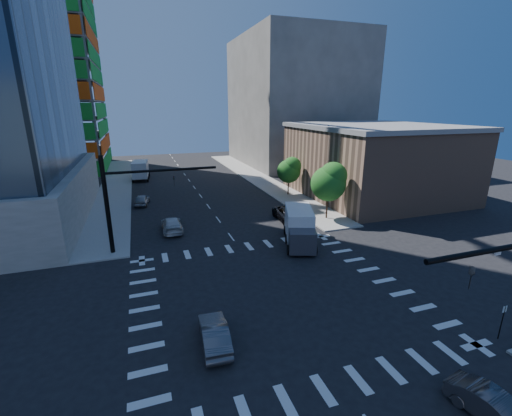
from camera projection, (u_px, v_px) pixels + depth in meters
name	position (u px, v px, depth m)	size (l,w,h in m)	color
ground	(273.00, 294.00, 25.04)	(160.00, 160.00, 0.00)	black
road_markings	(273.00, 294.00, 25.04)	(20.00, 20.00, 0.01)	silver
sidewalk_ne	(256.00, 178.00, 65.14)	(5.00, 60.00, 0.15)	gray
sidewalk_nw	(116.00, 187.00, 57.36)	(5.00, 60.00, 0.15)	gray
construction_building	(23.00, 44.00, 65.52)	(25.16, 34.50, 70.60)	slate
commercial_building	(374.00, 161.00, 51.23)	(20.50, 22.50, 10.60)	#946D55
bg_building_ne	(294.00, 102.00, 79.24)	(24.00, 30.00, 28.00)	#615C57
signal_mast_nw	(124.00, 195.00, 30.77)	(10.20, 0.40, 9.00)	black
tree_south	(330.00, 181.00, 40.22)	(4.16, 4.16, 6.82)	#382316
tree_north	(290.00, 170.00, 51.39)	(3.54, 3.52, 5.78)	#382316
no_parking_sign	(503.00, 319.00, 19.83)	(0.30, 0.06, 2.20)	black
car_nb_right	(495.00, 408.00, 14.80)	(1.38, 3.96, 1.31)	#47464A
car_nb_far	(289.00, 214.00, 40.71)	(2.60, 5.65, 1.57)	black
car_sb_near	(172.00, 224.00, 37.43)	(2.11, 5.18, 1.50)	silver
car_sb_mid	(142.00, 200.00, 47.37)	(1.72, 4.27, 1.45)	#919398
car_sb_cross	(214.00, 334.00, 19.56)	(1.49, 4.27, 1.41)	#515156
box_truck_near	(300.00, 230.00, 33.54)	(4.80, 6.98, 3.37)	black
box_truck_far	(141.00, 171.00, 63.74)	(3.38, 6.84, 3.47)	black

